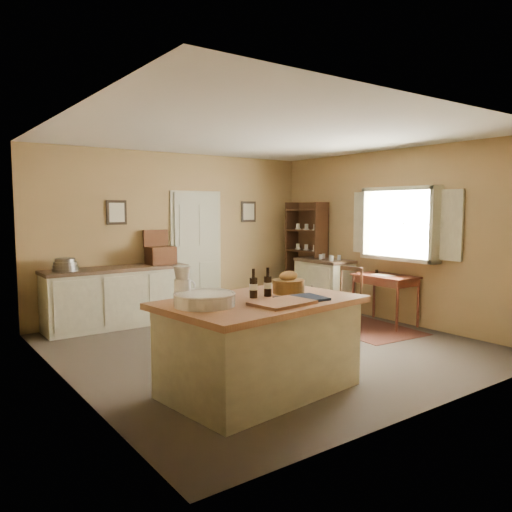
{
  "coord_description": "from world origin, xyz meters",
  "views": [
    {
      "loc": [
        -3.86,
        -5.05,
        1.79
      ],
      "look_at": [
        0.04,
        0.31,
        1.15
      ],
      "focal_mm": 35.0,
      "sensor_mm": 36.0,
      "label": 1
    }
  ],
  "objects_px": {
    "work_island": "(259,343)",
    "desk_chair": "(344,300)",
    "right_cabinet": "(324,284)",
    "sideboard": "(117,295)",
    "writing_desk": "(385,281)",
    "shelving_unit": "(308,254)"
  },
  "relations": [
    {
      "from": "work_island",
      "to": "desk_chair",
      "type": "height_order",
      "value": "work_island"
    },
    {
      "from": "writing_desk",
      "to": "desk_chair",
      "type": "height_order",
      "value": "desk_chair"
    },
    {
      "from": "writing_desk",
      "to": "shelving_unit",
      "type": "xyz_separation_m",
      "value": [
        0.15,
        1.94,
        0.27
      ]
    },
    {
      "from": "desk_chair",
      "to": "shelving_unit",
      "type": "relative_size",
      "value": 0.48
    },
    {
      "from": "sideboard",
      "to": "desk_chair",
      "type": "height_order",
      "value": "sideboard"
    },
    {
      "from": "writing_desk",
      "to": "right_cabinet",
      "type": "distance_m",
      "value": 1.35
    },
    {
      "from": "work_island",
      "to": "right_cabinet",
      "type": "distance_m",
      "value": 4.07
    },
    {
      "from": "sideboard",
      "to": "work_island",
      "type": "bearing_deg",
      "value": -87.75
    },
    {
      "from": "right_cabinet",
      "to": "writing_desk",
      "type": "bearing_deg",
      "value": -89.99
    },
    {
      "from": "right_cabinet",
      "to": "sideboard",
      "type": "bearing_deg",
      "value": 164.07
    },
    {
      "from": "sideboard",
      "to": "right_cabinet",
      "type": "xyz_separation_m",
      "value": [
        3.38,
        -0.96,
        -0.02
      ]
    },
    {
      "from": "work_island",
      "to": "desk_chair",
      "type": "bearing_deg",
      "value": 19.78
    },
    {
      "from": "desk_chair",
      "to": "work_island",
      "type": "bearing_deg",
      "value": -165.26
    },
    {
      "from": "work_island",
      "to": "sideboard",
      "type": "xyz_separation_m",
      "value": [
        -0.13,
        3.43,
        -0.0
      ]
    },
    {
      "from": "desk_chair",
      "to": "writing_desk",
      "type": "bearing_deg",
      "value": -18.22
    },
    {
      "from": "shelving_unit",
      "to": "right_cabinet",
      "type": "bearing_deg",
      "value": -103.93
    },
    {
      "from": "right_cabinet",
      "to": "shelving_unit",
      "type": "relative_size",
      "value": 0.54
    },
    {
      "from": "sideboard",
      "to": "shelving_unit",
      "type": "distance_m",
      "value": 3.58
    },
    {
      "from": "shelving_unit",
      "to": "work_island",
      "type": "bearing_deg",
      "value": -137.87
    },
    {
      "from": "right_cabinet",
      "to": "shelving_unit",
      "type": "bearing_deg",
      "value": 76.07
    },
    {
      "from": "writing_desk",
      "to": "shelving_unit",
      "type": "relative_size",
      "value": 0.49
    },
    {
      "from": "desk_chair",
      "to": "right_cabinet",
      "type": "relative_size",
      "value": 0.89
    }
  ]
}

